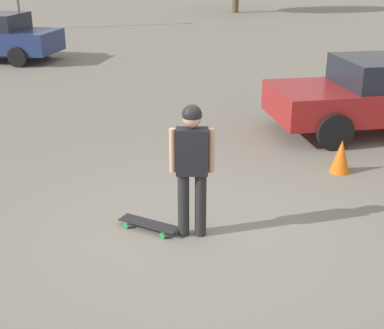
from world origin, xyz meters
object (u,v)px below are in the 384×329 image
Objects in this scene: person at (192,161)px; traffic_cone at (341,156)px; skateboard at (149,224)px; car_parked_near at (384,94)px.

person is 3.11× the size of traffic_cone.
skateboard is (0.33, -0.48, -0.95)m from person.
skateboard is at bearing -8.70° from traffic_cone.
car_parked_near is (-5.73, -0.66, -0.25)m from person.
person is at bearing -1.15° from traffic_cone.
skateboard is 6.10m from car_parked_near.
skateboard is at bearing 33.41° from car_parked_near.
person is at bearing 38.28° from car_parked_near.
car_parked_near reaches higher than traffic_cone.
traffic_cone is (2.50, 0.72, -0.49)m from car_parked_near.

